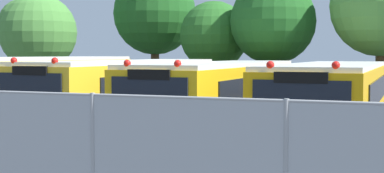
% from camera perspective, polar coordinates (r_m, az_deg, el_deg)
% --- Properties ---
extents(ground_plane, '(160.00, 160.00, 0.00)m').
position_cam_1_polar(ground_plane, '(19.04, -1.94, -4.77)').
color(ground_plane, '#424244').
extents(school_bus_0, '(2.64, 9.61, 2.70)m').
position_cam_1_polar(school_bus_0, '(21.32, -15.01, -0.18)').
color(school_bus_0, '#EAA80C').
rests_on(school_bus_0, ground_plane).
extents(school_bus_1, '(2.64, 10.62, 2.59)m').
position_cam_1_polar(school_bus_1, '(19.68, -6.53, -0.53)').
color(school_bus_1, yellow).
rests_on(school_bus_1, ground_plane).
extents(school_bus_2, '(2.56, 11.05, 2.54)m').
position_cam_1_polar(school_bus_2, '(18.36, 3.01, -0.86)').
color(school_bus_2, yellow).
rests_on(school_bus_2, ground_plane).
extents(school_bus_3, '(2.70, 10.80, 2.53)m').
position_cam_1_polar(school_bus_3, '(17.36, 14.11, -1.21)').
color(school_bus_3, '#EAA80C').
rests_on(school_bus_3, ground_plane).
extents(tree_0, '(4.12, 4.12, 5.89)m').
position_cam_1_polar(tree_0, '(31.36, -15.60, 5.46)').
color(tree_0, '#4C3823').
rests_on(tree_0, ground_plane).
extents(tree_1, '(4.48, 4.48, 7.12)m').
position_cam_1_polar(tree_1, '(30.92, -3.83, 7.29)').
color(tree_1, '#4C3823').
rests_on(tree_1, ground_plane).
extents(tree_2, '(3.40, 3.40, 5.30)m').
position_cam_1_polar(tree_2, '(27.91, 2.33, 5.25)').
color(tree_2, '#4C3823').
rests_on(tree_2, ground_plane).
extents(tree_3, '(3.94, 3.94, 6.15)m').
position_cam_1_polar(tree_3, '(26.24, 8.08, 6.65)').
color(tree_3, '#4C3823').
rests_on(tree_3, ground_plane).
extents(tree_4, '(4.33, 4.33, 6.90)m').
position_cam_1_polar(tree_4, '(25.50, 18.30, 7.66)').
color(tree_4, '#4C3823').
rests_on(tree_4, ground_plane).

